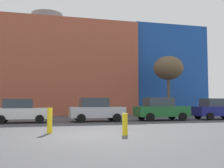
% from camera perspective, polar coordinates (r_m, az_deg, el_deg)
% --- Properties ---
extents(ground_plane, '(200.00, 200.00, 0.00)m').
position_cam_1_polar(ground_plane, '(11.80, -6.35, -10.91)').
color(ground_plane, '#47474C').
extents(building_backdrop, '(39.86, 11.89, 12.86)m').
position_cam_1_polar(building_backdrop, '(35.29, -13.85, 2.85)').
color(building_backdrop, '#B2563D').
rests_on(building_backdrop, ground_plane).
extents(parked_car_2, '(3.86, 1.90, 1.67)m').
position_cam_1_polar(parked_car_2, '(19.91, -18.87, -5.46)').
color(parked_car_2, white).
rests_on(parked_car_2, ground_plane).
extents(parked_car_3, '(4.07, 2.00, 1.76)m').
position_cam_1_polar(parked_car_3, '(20.20, -3.39, -5.51)').
color(parked_car_3, silver).
rests_on(parked_car_3, ground_plane).
extents(parked_car_4, '(4.21, 2.07, 1.83)m').
position_cam_1_polar(parked_car_4, '(21.80, 10.36, -5.26)').
color(parked_car_4, '#1E662D').
rests_on(parked_car_4, ground_plane).
extents(parked_car_5, '(4.05, 1.99, 1.75)m').
position_cam_1_polar(parked_car_5, '(24.36, 21.42, -4.99)').
color(parked_car_5, navy).
rests_on(parked_car_5, ground_plane).
extents(bare_tree_0, '(3.12, 3.12, 6.28)m').
position_cam_1_polar(bare_tree_0, '(28.70, 11.93, 3.28)').
color(bare_tree_0, brown).
rests_on(bare_tree_0, ground_plane).
extents(bollard_yellow_0, '(0.24, 0.24, 1.19)m').
position_cam_1_polar(bollard_yellow_0, '(12.87, -13.14, -7.59)').
color(bollard_yellow_0, yellow).
rests_on(bollard_yellow_0, ground_plane).
extents(bollard_yellow_1, '(0.24, 0.24, 0.96)m').
position_cam_1_polar(bollard_yellow_1, '(11.86, 2.79, -8.57)').
color(bollard_yellow_1, yellow).
rests_on(bollard_yellow_1, ground_plane).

